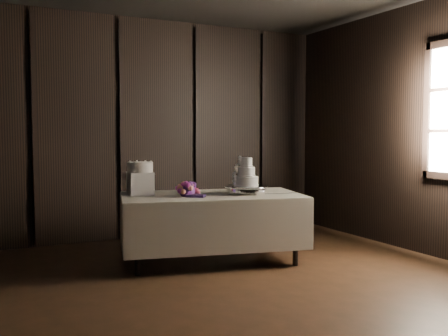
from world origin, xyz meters
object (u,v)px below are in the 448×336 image
(box_pedestal, at_px, (140,183))
(small_cake, at_px, (140,167))
(display_table, at_px, (212,225))
(wedding_cake, at_px, (245,175))
(cake_stand, at_px, (246,190))
(bouquet, at_px, (187,190))

(box_pedestal, bearing_deg, small_cake, 0.00)
(display_table, xyz_separation_m, wedding_cake, (0.34, -0.15, 0.56))
(cake_stand, relative_size, box_pedestal, 1.86)
(box_pedestal, relative_size, small_cake, 0.93)
(wedding_cake, bearing_deg, small_cake, 177.63)
(display_table, distance_m, small_cake, 1.03)
(display_table, xyz_separation_m, cake_stand, (0.36, -0.13, 0.39))
(bouquet, bearing_deg, display_table, 3.26)
(bouquet, bearing_deg, cake_stand, -9.82)
(cake_stand, bearing_deg, bouquet, 170.18)
(display_table, bearing_deg, small_cake, 168.40)
(display_table, relative_size, bouquet, 5.33)
(box_pedestal, bearing_deg, bouquet, -40.16)
(small_cake, bearing_deg, wedding_cake, -24.35)
(bouquet, xyz_separation_m, box_pedestal, (-0.42, 0.35, 0.06))
(cake_stand, xyz_separation_m, bouquet, (-0.67, 0.12, 0.02))
(wedding_cake, xyz_separation_m, small_cake, (-1.06, 0.48, 0.09))
(display_table, distance_m, wedding_cake, 0.67)
(cake_stand, distance_m, bouquet, 0.68)
(display_table, xyz_separation_m, bouquet, (-0.30, -0.02, 0.41))
(box_pedestal, bearing_deg, cake_stand, -23.28)
(wedding_cake, distance_m, box_pedestal, 1.17)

